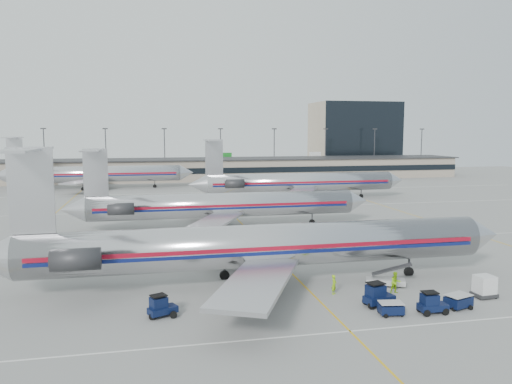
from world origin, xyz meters
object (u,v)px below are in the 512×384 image
object	(u,v)px
jet_second_row	(218,205)
tug_center	(378,296)
uld_container	(484,286)
belt_loader	(386,280)
jet_foreground	(251,246)

from	to	relation	value
jet_second_row	tug_center	bearing A→B (deg)	-77.07
uld_container	belt_loader	bearing A→B (deg)	141.39
tug_center	belt_loader	size ratio (longest dim) A/B	0.63
tug_center	uld_container	bearing A→B (deg)	-13.12
jet_second_row	uld_container	world-z (taller)	jet_second_row
jet_second_row	belt_loader	distance (m)	33.05
jet_second_row	jet_foreground	bearing A→B (deg)	-91.39
jet_foreground	tug_center	bearing A→B (deg)	-40.35
uld_container	jet_second_row	bearing A→B (deg)	113.03
belt_loader	tug_center	bearing A→B (deg)	-102.16
jet_foreground	uld_container	distance (m)	20.41
jet_second_row	tug_center	size ratio (longest dim) A/B	16.86
belt_loader	jet_foreground	bearing A→B (deg)	-171.34
jet_second_row	uld_container	xyz separation A→B (m)	(18.15, -35.54, -2.49)
jet_second_row	uld_container	distance (m)	39.98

